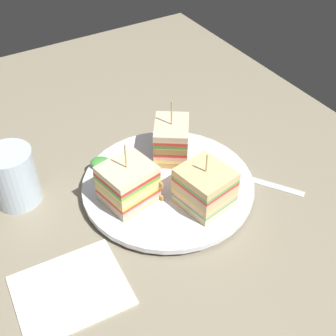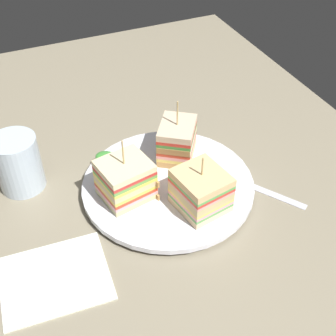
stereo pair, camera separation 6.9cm
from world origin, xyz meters
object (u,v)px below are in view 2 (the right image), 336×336
at_px(sandwich_wedge_2, 201,190).
at_px(spoon, 247,183).
at_px(sandwich_wedge_1, 126,180).
at_px(plate, 168,185).
at_px(drinking_glass, 19,166).
at_px(napkin, 55,278).
at_px(sandwich_wedge_0, 177,141).

bearing_deg(sandwich_wedge_2, spoon, -86.30).
bearing_deg(sandwich_wedge_1, plate, -9.54).
bearing_deg(plate, drinking_glass, 63.40).
distance_m(sandwich_wedge_2, napkin, 0.23).
distance_m(plate, sandwich_wedge_0, 0.08).
height_order(sandwich_wedge_0, napkin, sandwich_wedge_0).
distance_m(sandwich_wedge_0, sandwich_wedge_1, 0.12).
bearing_deg(drinking_glass, napkin, -178.78).
relative_size(plate, sandwich_wedge_0, 2.54).
xyz_separation_m(sandwich_wedge_1, napkin, (-0.09, 0.13, -0.04)).
height_order(plate, sandwich_wedge_1, sandwich_wedge_1).
relative_size(sandwich_wedge_1, spoon, 0.86).
bearing_deg(napkin, sandwich_wedge_1, -55.60).
height_order(plate, sandwich_wedge_0, sandwich_wedge_0).
bearing_deg(drinking_glass, sandwich_wedge_2, -126.10).
bearing_deg(spoon, napkin, 65.24).
bearing_deg(sandwich_wedge_1, drinking_glass, 131.58).
distance_m(sandwich_wedge_0, spoon, 0.13).
bearing_deg(napkin, plate, -65.13).
bearing_deg(drinking_glass, sandwich_wedge_0, -101.08).
bearing_deg(sandwich_wedge_1, spoon, -22.39).
distance_m(sandwich_wedge_2, spoon, 0.11).
bearing_deg(drinking_glass, plate, -116.60).
height_order(sandwich_wedge_0, sandwich_wedge_1, sandwich_wedge_0).
height_order(sandwich_wedge_1, sandwich_wedge_2, sandwich_wedge_1).
relative_size(sandwich_wedge_0, napkin, 0.76).
bearing_deg(sandwich_wedge_1, napkin, -156.75).
height_order(sandwich_wedge_2, spoon, sandwich_wedge_2).
relative_size(sandwich_wedge_0, drinking_glass, 1.16).
xyz_separation_m(plate, spoon, (-0.04, -0.12, -0.01)).
relative_size(plate, drinking_glass, 2.94).
bearing_deg(plate, sandwich_wedge_0, -35.94).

